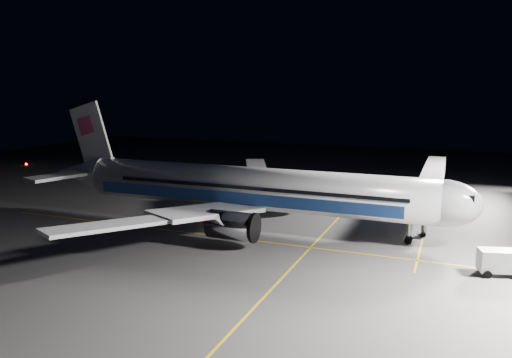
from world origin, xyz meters
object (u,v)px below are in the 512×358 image
object	(u,v)px
safety_cone_a	(256,210)
service_truck	(505,262)
safety_cone_b	(296,205)
airliner	(244,188)
jet_bridge	(432,181)
baggage_tug	(232,198)
safety_cone_c	(221,208)

from	to	relation	value
safety_cone_a	service_truck	bearing A→B (deg)	-23.99
safety_cone_b	airliner	bearing A→B (deg)	-103.78
safety_cone_a	safety_cone_b	distance (m)	7.34
jet_bridge	baggage_tug	xyz separation A→B (m)	(-30.43, -6.22, -3.78)
jet_bridge	service_truck	world-z (taller)	jet_bridge
safety_cone_a	safety_cone_b	world-z (taller)	safety_cone_a
airliner	safety_cone_a	world-z (taller)	airliner
jet_bridge	service_truck	xyz separation A→B (m)	(8.35, -25.36, -3.18)
safety_cone_b	safety_cone_c	bearing A→B (deg)	-149.53
baggage_tug	safety_cone_b	distance (m)	10.65
service_truck	safety_cone_a	distance (m)	35.75
airliner	safety_cone_a	distance (m)	8.76
service_truck	safety_cone_a	bearing A→B (deg)	140.85
jet_bridge	safety_cone_c	world-z (taller)	jet_bridge
airliner	safety_cone_a	size ratio (longest dim) A/B	89.24
service_truck	safety_cone_c	size ratio (longest dim) A/B	10.17
safety_cone_a	safety_cone_c	world-z (taller)	safety_cone_a
airliner	safety_cone_b	size ratio (longest dim) A/B	114.51
airliner	baggage_tug	size ratio (longest dim) A/B	21.47
safety_cone_c	safety_cone_a	bearing A→B (deg)	1.00
service_truck	jet_bridge	bearing A→B (deg)	93.07
safety_cone_c	baggage_tug	bearing A→B (deg)	95.22
safety_cone_c	airliner	bearing A→B (deg)	-45.80
jet_bridge	baggage_tug	size ratio (longest dim) A/B	12.01
jet_bridge	baggage_tug	distance (m)	31.29
jet_bridge	safety_cone_a	size ratio (longest dim) A/B	49.93
airliner	jet_bridge	bearing A→B (deg)	38.04
jet_bridge	safety_cone_a	xyz separation A→B (m)	(-24.29, -10.84, -4.24)
service_truck	safety_cone_a	size ratio (longest dim) A/B	7.96
service_truck	safety_cone_c	xyz separation A→B (m)	(-38.35, 14.43, -1.14)
jet_bridge	safety_cone_c	bearing A→B (deg)	-159.97
jet_bridge	baggage_tug	bearing A→B (deg)	-168.45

